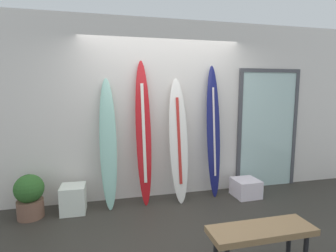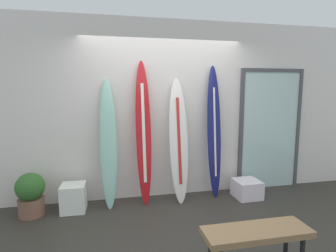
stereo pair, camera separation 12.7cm
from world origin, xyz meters
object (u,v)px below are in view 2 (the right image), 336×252
at_px(surfboard_navy, 214,133).
at_px(display_block_center, 74,198).
at_px(surfboard_seafoam, 108,144).
at_px(surfboard_crimson, 143,133).
at_px(surfboard_ivory, 179,141).
at_px(glass_door, 270,127).
at_px(display_block_left, 247,189).
at_px(bench, 256,235).
at_px(potted_plant, 31,194).

relative_size(surfboard_navy, display_block_center, 5.43).
relative_size(surfboard_seafoam, surfboard_crimson, 0.88).
xyz_separation_m(surfboard_ivory, surfboard_navy, (0.60, 0.06, 0.10)).
xyz_separation_m(surfboard_seafoam, glass_door, (2.75, 0.20, 0.14)).
bearing_deg(display_block_left, surfboard_seafoam, 175.88).
bearing_deg(glass_door, surfboard_navy, -171.32).
bearing_deg(surfboard_navy, surfboard_crimson, -179.20).
distance_m(display_block_left, bench, 1.87).
xyz_separation_m(glass_door, bench, (-1.40, -2.03, -0.68)).
bearing_deg(display_block_left, potted_plant, 179.30).
bearing_deg(potted_plant, bench, -35.49).
bearing_deg(display_block_center, potted_plant, -176.91).
relative_size(display_block_center, glass_door, 0.19).
relative_size(surfboard_seafoam, display_block_center, 4.88).
bearing_deg(glass_door, display_block_left, -148.70).
bearing_deg(bench, potted_plant, 144.51).
bearing_deg(surfboard_crimson, display_block_center, -173.99).
distance_m(surfboard_ivory, potted_plant, 2.20).
height_order(surfboard_ivory, display_block_center, surfboard_ivory).
relative_size(surfboard_crimson, display_block_left, 5.36).
distance_m(display_block_left, display_block_center, 2.66).
relative_size(display_block_left, glass_door, 0.19).
xyz_separation_m(surfboard_ivory, display_block_center, (-1.56, -0.07, -0.74)).
height_order(surfboard_seafoam, bench, surfboard_seafoam).
bearing_deg(surfboard_crimson, potted_plant, -175.00).
xyz_separation_m(potted_plant, bench, (2.40, -1.71, 0.08)).
bearing_deg(bench, display_block_left, 64.05).
bearing_deg(surfboard_navy, surfboard_seafoam, -178.71).
distance_m(glass_door, bench, 2.56).
height_order(surfboard_navy, bench, surfboard_navy).
bearing_deg(glass_door, surfboard_ivory, -172.50).
distance_m(surfboard_seafoam, surfboard_ivory, 1.06).
bearing_deg(surfboard_seafoam, display_block_left, -4.12).
bearing_deg(surfboard_navy, display_block_center, -176.72).
height_order(surfboard_crimson, surfboard_ivory, surfboard_crimson).
bearing_deg(surfboard_ivory, surfboard_crimson, 175.76).
bearing_deg(display_block_center, surfboard_ivory, 2.50).
xyz_separation_m(surfboard_crimson, potted_plant, (-1.57, -0.14, -0.77)).
distance_m(surfboard_seafoam, bench, 2.33).
distance_m(surfboard_seafoam, surfboard_navy, 1.66).
xyz_separation_m(surfboard_navy, glass_door, (1.10, 0.17, 0.03)).
height_order(surfboard_seafoam, display_block_center, surfboard_seafoam).
bearing_deg(surfboard_ivory, surfboard_navy, 5.32).
xyz_separation_m(glass_door, potted_plant, (-3.80, -0.32, -0.76)).
bearing_deg(bench, glass_door, 55.32).
distance_m(potted_plant, bench, 2.94).
relative_size(surfboard_ivory, display_block_left, 4.71).
relative_size(display_block_left, display_block_center, 1.04).
bearing_deg(potted_plant, surfboard_navy, 3.25).
xyz_separation_m(display_block_center, potted_plant, (-0.55, -0.03, 0.12)).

